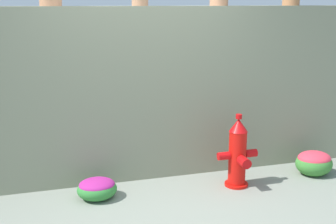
# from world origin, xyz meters

# --- Properties ---
(ground_plane) EXTENTS (24.00, 24.00, 0.00)m
(ground_plane) POSITION_xyz_m (0.00, 0.00, 0.00)
(ground_plane) COLOR gray
(stone_wall) EXTENTS (6.36, 0.38, 1.97)m
(stone_wall) POSITION_xyz_m (0.00, 1.01, 0.99)
(stone_wall) COLOR gray
(stone_wall) RESTS_ON ground
(fire_hydrant) EXTENTS (0.46, 0.38, 0.83)m
(fire_hydrant) POSITION_xyz_m (0.96, 0.35, 0.37)
(fire_hydrant) COLOR red
(fire_hydrant) RESTS_ON ground
(flower_bush_left) EXTENTS (0.42, 0.38, 0.22)m
(flower_bush_left) POSITION_xyz_m (-0.59, 0.47, 0.12)
(flower_bush_left) COLOR #338237
(flower_bush_left) RESTS_ON ground
(flower_bush_right) EXTENTS (0.45, 0.40, 0.30)m
(flower_bush_right) POSITION_xyz_m (1.99, 0.41, 0.15)
(flower_bush_right) COLOR #3D8334
(flower_bush_right) RESTS_ON ground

